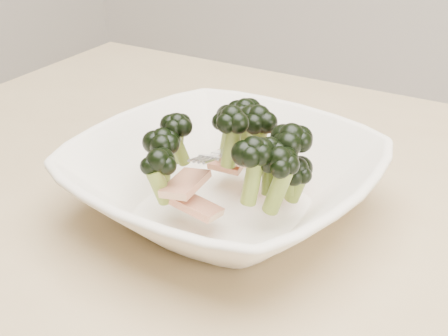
{
  "coord_description": "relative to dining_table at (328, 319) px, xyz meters",
  "views": [
    {
      "loc": [
        0.15,
        -0.48,
        1.08
      ],
      "look_at": [
        -0.12,
        -0.01,
        0.8
      ],
      "focal_mm": 50.0,
      "sensor_mm": 36.0,
      "label": 1
    }
  ],
  "objects": [
    {
      "name": "dining_table",
      "position": [
        0.0,
        0.0,
        0.0
      ],
      "size": [
        1.2,
        0.8,
        0.75
      ],
      "color": "tan",
      "rests_on": "ground"
    },
    {
      "name": "broccoli_dish",
      "position": [
        -0.11,
        -0.01,
        0.14
      ],
      "size": [
        0.32,
        0.32,
        0.13
      ],
      "color": "white",
      "rests_on": "dining_table"
    }
  ]
}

